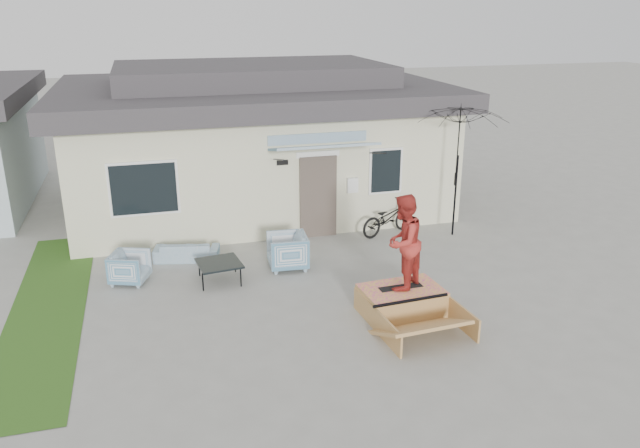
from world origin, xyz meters
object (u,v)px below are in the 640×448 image
object	(u,v)px
loveseat	(186,248)
skateboard	(401,287)
bicycle	(388,214)
armchair_left	(130,266)
coffee_table	(220,272)
skater	(403,240)
armchair_right	(287,249)
skate_ramp	(401,301)
patio_umbrella	(457,169)

from	to	relation	value
loveseat	skateboard	xyz separation A→B (m)	(3.77, -3.80, 0.24)
bicycle	skateboard	world-z (taller)	bicycle
skateboard	armchair_left	bearing A→B (deg)	148.32
coffee_table	skater	bearing A→B (deg)	-36.61
loveseat	coffee_table	size ratio (longest dim) A/B	1.68
armchair_right	bicycle	size ratio (longest dim) A/B	0.52
bicycle	skater	distance (m)	4.46
coffee_table	skateboard	distance (m)	3.98
coffee_table	skate_ramp	xyz separation A→B (m)	(3.19, -2.42, 0.03)
armchair_left	skate_ramp	size ratio (longest dim) A/B	0.37
armchair_right	armchair_left	bearing A→B (deg)	-88.17
loveseat	skateboard	distance (m)	5.36
coffee_table	skater	xyz separation A→B (m)	(3.19, -2.37, 1.26)
armchair_right	skate_ramp	world-z (taller)	armchair_right
skate_ramp	skateboard	bearing A→B (deg)	90.00
patio_umbrella	skater	bearing A→B (deg)	-129.37
armchair_left	skateboard	xyz separation A→B (m)	(5.03, -2.84, 0.16)
skate_ramp	skater	bearing A→B (deg)	90.00
armchair_right	patio_umbrella	world-z (taller)	patio_umbrella
skater	bicycle	bearing A→B (deg)	-148.54
armchair_left	coffee_table	world-z (taller)	armchair_left
armchair_left	skate_ramp	world-z (taller)	armchair_left
coffee_table	patio_umbrella	bearing A→B (deg)	11.54
coffee_table	bicycle	bearing A→B (deg)	21.23
patio_umbrella	skate_ramp	world-z (taller)	patio_umbrella
bicycle	skateboard	size ratio (longest dim) A/B	1.94
loveseat	armchair_right	world-z (taller)	armchair_right
loveseat	patio_umbrella	distance (m)	6.91
skateboard	skater	distance (m)	0.95
loveseat	skate_ramp	bearing A→B (deg)	147.25
coffee_table	skateboard	world-z (taller)	skateboard
patio_umbrella	skater	world-z (taller)	skater
loveseat	patio_umbrella	world-z (taller)	patio_umbrella
loveseat	patio_umbrella	xyz separation A→B (m)	(6.75, -0.17, 1.46)
armchair_right	coffee_table	world-z (taller)	armchair_right
skateboard	loveseat	bearing A→B (deg)	132.59
armchair_right	skate_ramp	size ratio (longest dim) A/B	0.43
loveseat	bicycle	bearing A→B (deg)	-163.42
bicycle	armchair_left	bearing A→B (deg)	80.78
bicycle	patio_umbrella	world-z (taller)	patio_umbrella
loveseat	bicycle	size ratio (longest dim) A/B	0.89
armchair_left	coffee_table	distance (m)	1.91
skater	loveseat	bearing A→B (deg)	-85.37
armchair_right	patio_umbrella	xyz separation A→B (m)	(4.59, 0.93, 1.31)
armchair_right	skate_ramp	distance (m)	3.20
loveseat	bicycle	distance (m)	5.16
armchair_right	skater	xyz separation A→B (m)	(1.62, -2.70, 1.04)
coffee_table	armchair_left	bearing A→B (deg)	165.62
bicycle	skater	size ratio (longest dim) A/B	0.90
armchair_left	bicycle	xyz separation A→B (m)	(6.41, 1.30, 0.16)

